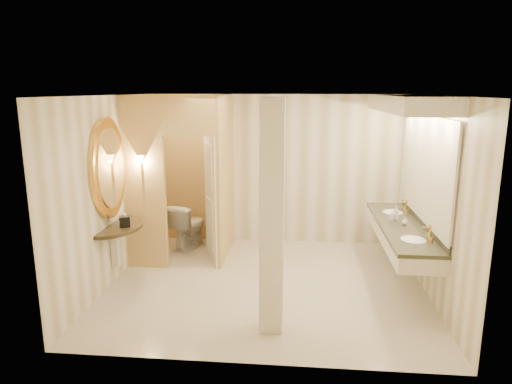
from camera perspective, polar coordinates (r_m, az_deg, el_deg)
floor at (r=6.80m, az=1.23°, el=-11.41°), size 4.50×4.50×0.00m
ceiling at (r=6.21m, az=1.35°, el=11.97°), size 4.50×4.50×0.00m
wall_back at (r=8.33m, az=2.29°, el=2.81°), size 4.50×0.02×2.70m
wall_front at (r=4.45m, az=-0.59°, el=-6.00°), size 4.50×0.02×2.70m
wall_left at (r=6.90m, az=-17.68°, el=0.15°), size 0.02×4.00×2.70m
wall_right at (r=6.61m, az=21.14°, el=-0.65°), size 0.02×4.00×2.70m
toilet_closet at (r=7.46m, az=-6.79°, el=1.85°), size 1.50×1.55×2.70m
wall_sconce at (r=7.11m, az=-14.13°, el=3.85°), size 0.14×0.14×0.42m
vanity at (r=6.78m, az=18.45°, el=2.28°), size 0.75×2.72×2.09m
console_shelf at (r=6.78m, az=-17.80°, el=-0.09°), size 1.09×1.09×1.99m
pillar at (r=5.15m, az=2.00°, el=-3.42°), size 0.27×0.27×2.70m
tissue_box at (r=6.76m, az=-16.08°, el=-3.53°), size 0.19×0.19×0.15m
toilet at (r=8.24m, az=-8.50°, el=-4.17°), size 0.68×0.90×0.81m
soap_bottle_a at (r=7.09m, az=16.62°, el=-2.80°), size 0.08×0.08×0.15m
soap_bottle_b at (r=6.90m, az=18.09°, el=-3.49°), size 0.09×0.09×0.11m
soap_bottle_c at (r=7.11m, az=17.11°, el=-2.51°), size 0.09×0.10×0.22m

